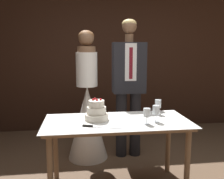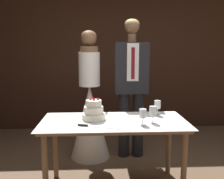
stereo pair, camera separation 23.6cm
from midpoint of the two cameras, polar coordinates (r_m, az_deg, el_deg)
wall_back at (r=4.65m, az=2.69°, el=8.73°), size 5.53×0.12×2.88m
cake_table at (r=2.63m, az=3.05°, el=-9.03°), size 1.51×0.72×0.75m
tiered_cake at (r=2.62m, az=-1.63°, el=-5.07°), size 0.25×0.25×0.23m
cake_knife at (r=2.40m, az=-2.17°, el=-8.38°), size 0.40×0.15×0.02m
wine_glass_near at (r=2.55m, az=11.99°, el=-4.94°), size 0.07×0.07×0.17m
wine_glass_middle at (r=2.85m, az=12.70°, el=-3.49°), size 0.07×0.07×0.17m
wine_glass_far at (r=2.47m, az=9.80°, el=-5.61°), size 0.07×0.07×0.16m
bride at (r=3.40m, az=-3.09°, el=-5.29°), size 0.54×0.54×1.72m
groom at (r=3.37m, az=6.47°, el=1.54°), size 0.43×0.25×1.87m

